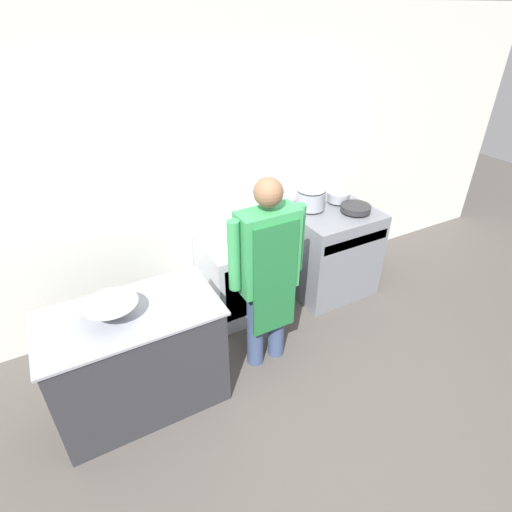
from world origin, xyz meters
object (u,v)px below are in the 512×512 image
(stove, at_px, (329,250))
(sauce_pot, at_px, (338,197))
(stock_pot, at_px, (311,197))
(person_cook, at_px, (268,268))
(saute_pan, at_px, (356,208))
(fridge_unit, at_px, (240,276))
(mixing_bowl, at_px, (112,310))

(stove, relative_size, sauce_pot, 4.10)
(stock_pot, bearing_deg, person_cook, -140.94)
(saute_pan, bearing_deg, sauce_pot, 90.00)
(stove, relative_size, stock_pot, 3.32)
(fridge_unit, relative_size, person_cook, 0.48)
(person_cook, height_order, mixing_bowl, person_cook)
(saute_pan, bearing_deg, mixing_bowl, -170.25)
(stock_pot, xyz_separation_m, saute_pan, (0.35, -0.27, -0.08))
(stock_pot, xyz_separation_m, sauce_pot, (0.35, 0.00, -0.06))
(stove, height_order, fridge_unit, stove)
(person_cook, xyz_separation_m, sauce_pot, (1.27, 0.75, 0.04))
(person_cook, relative_size, sauce_pot, 7.28)
(mixing_bowl, bearing_deg, stock_pot, 18.32)
(fridge_unit, relative_size, mixing_bowl, 2.21)
(person_cook, distance_m, saute_pan, 1.36)
(saute_pan, bearing_deg, fridge_unit, 168.49)
(stove, xyz_separation_m, mixing_bowl, (-2.26, -0.55, 0.48))
(stock_pot, distance_m, saute_pan, 0.45)
(stock_pot, bearing_deg, mixing_bowl, -161.68)
(stove, bearing_deg, mixing_bowl, -166.31)
(mixing_bowl, bearing_deg, person_cook, -3.18)
(fridge_unit, bearing_deg, mixing_bowl, -152.68)
(sauce_pot, bearing_deg, mixing_bowl, -164.19)
(person_cook, height_order, sauce_pot, person_cook)
(sauce_pot, bearing_deg, stove, -140.55)
(fridge_unit, relative_size, sauce_pot, 3.47)
(sauce_pot, bearing_deg, person_cook, -149.55)
(stove, height_order, person_cook, person_cook)
(stock_pot, height_order, sauce_pot, stock_pot)
(mixing_bowl, bearing_deg, fridge_unit, 27.32)
(stove, distance_m, fridge_unit, 1.00)
(saute_pan, distance_m, sauce_pot, 0.27)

